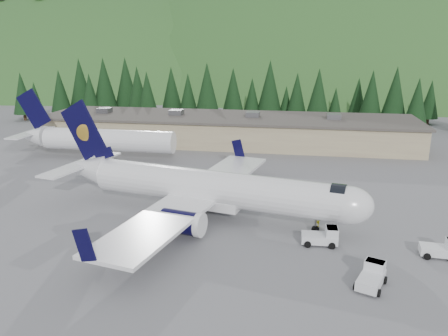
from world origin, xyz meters
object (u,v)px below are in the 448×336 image
Objects in this scene: baggage_tug_a at (323,237)px; baggage_tug_b at (443,249)px; baggage_tug_c at (372,276)px; ramp_worker at (317,219)px; terminal_building at (227,129)px; airliner at (206,188)px; second_airliner at (93,139)px.

baggage_tug_b is at bearing -6.29° from baggage_tug_a.
baggage_tug_c is (3.51, -6.82, -0.02)m from baggage_tug_a.
baggage_tug_c is at bearing 81.01° from ramp_worker.
baggage_tug_c is (-6.99, -6.01, 0.01)m from baggage_tug_b.
terminal_building reaches higher than ramp_worker.
baggage_tug_b reaches higher than ramp_worker.
airliner is at bearing -84.02° from terminal_building.
baggage_tug_a is 0.05× the size of terminal_building.
airliner reaches higher than terminal_building.
baggage_tug_b is 1.98× the size of ramp_worker.
baggage_tug_b is at bearing -2.33° from airliner.
second_airliner is 0.39× the size of terminal_building.
baggage_tug_b is 51.35m from terminal_building.
baggage_tug_c is at bearing -24.57° from airliner.
second_airliner is at bearing -60.80° from ramp_worker.
baggage_tug_a is at bearing -10.06° from airliner.
baggage_tug_c is 0.05× the size of terminal_building.
terminal_building is (-3.96, 37.78, -0.64)m from airliner.
baggage_tug_b is 0.05× the size of terminal_building.
baggage_tug_a is at bearing -36.42° from second_airliner.
second_airliner is 42.59m from ramp_worker.
second_airliner is at bearing 71.54° from baggage_tug_c.
airliner is 37.99m from terminal_building.
ramp_worker is (12.11, -0.89, -2.41)m from airliner.
second_airliner is 25.55m from terminal_building.
second_airliner is at bearing 149.61° from airliner.
terminal_building is at bearing 109.13° from baggage_tug_a.
baggage_tug_a is at bearing -68.97° from terminal_building.
baggage_tug_a is 0.93× the size of baggage_tug_c.
ramp_worker is at bearing 93.63° from baggage_tug_a.
terminal_building is (-19.98, 49.66, 1.84)m from baggage_tug_c.
airliner is 23.89m from baggage_tug_b.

